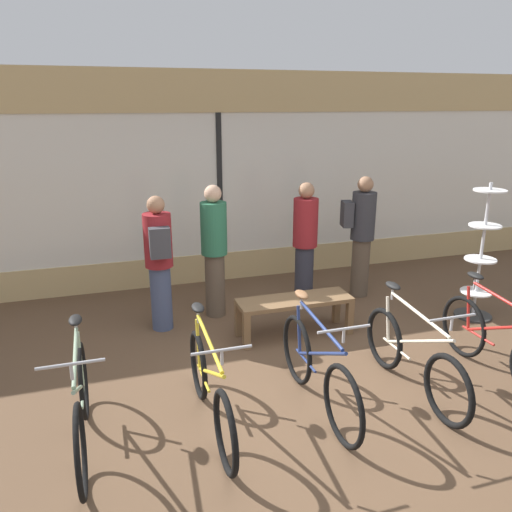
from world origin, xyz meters
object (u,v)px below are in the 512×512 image
(customer_mid_floor, at_px, (305,241))
(customer_by_window, at_px, (214,249))
(bicycle_right, at_px, (412,358))
(bicycle_center, at_px, (317,370))
(customer_near_bench, at_px, (159,260))
(bicycle_far_right, at_px, (497,343))
(bicycle_left, at_px, (210,390))
(accessory_rack, at_px, (480,264))
(display_bench, at_px, (294,305))
(customer_near_rack, at_px, (361,233))
(bicycle_far_left, at_px, (81,406))

(customer_mid_floor, bearing_deg, customer_by_window, -178.21)
(bicycle_right, bearing_deg, bicycle_center, 178.76)
(bicycle_right, xyz_separation_m, customer_near_bench, (-2.15, 2.17, 0.55))
(bicycle_far_right, xyz_separation_m, customer_mid_floor, (-1.11, 2.46, 0.52))
(bicycle_left, bearing_deg, accessory_rack, 18.34)
(display_bench, xyz_separation_m, customer_near_rack, (1.39, 0.96, 0.56))
(bicycle_right, xyz_separation_m, bicycle_far_right, (0.98, -0.03, 0.02))
(accessory_rack, relative_size, customer_near_bench, 1.06)
(display_bench, height_order, customer_by_window, customer_by_window)
(display_bench, bearing_deg, customer_near_rack, 34.53)
(bicycle_center, distance_m, bicycle_far_right, 1.99)
(display_bench, bearing_deg, customer_by_window, 131.53)
(bicycle_center, distance_m, customer_near_bench, 2.49)
(bicycle_far_left, bearing_deg, customer_near_bench, 66.61)
(bicycle_left, height_order, customer_by_window, customer_by_window)
(bicycle_center, relative_size, customer_near_rack, 0.98)
(bicycle_far_right, xyz_separation_m, customer_near_bench, (-3.14, 2.19, 0.53))
(bicycle_far_left, relative_size, display_bench, 1.21)
(bicycle_right, bearing_deg, display_bench, 112.79)
(bicycle_left, xyz_separation_m, accessory_rack, (3.87, 1.28, 0.36))
(accessory_rack, height_order, customer_near_bench, accessory_rack)
(bicycle_far_right, relative_size, accessory_rack, 0.96)
(bicycle_far_right, height_order, customer_by_window, customer_by_window)
(bicycle_left, distance_m, customer_mid_floor, 3.10)
(bicycle_far_left, relative_size, bicycle_far_right, 0.98)
(bicycle_left, distance_m, bicycle_center, 1.01)
(display_bench, height_order, customer_near_rack, customer_near_rack)
(bicycle_right, relative_size, customer_mid_floor, 1.00)
(bicycle_far_left, xyz_separation_m, bicycle_far_right, (4.05, -0.10, -0.01))
(customer_near_rack, bearing_deg, customer_near_bench, -174.06)
(bicycle_far_left, height_order, bicycle_right, bicycle_far_left)
(bicycle_far_left, bearing_deg, display_bench, 30.70)
(bicycle_left, bearing_deg, bicycle_center, -0.27)
(customer_mid_floor, bearing_deg, display_bench, -118.83)
(bicycle_center, height_order, display_bench, bicycle_center)
(display_bench, xyz_separation_m, customer_near_bench, (-1.52, 0.66, 0.53))
(accessory_rack, distance_m, customer_near_bench, 4.11)
(customer_by_window, bearing_deg, customer_mid_floor, 1.79)
(customer_near_rack, bearing_deg, bicycle_left, -138.53)
(customer_mid_floor, bearing_deg, bicycle_far_right, -65.70)
(bicycle_far_left, relative_size, bicycle_right, 0.99)
(display_bench, distance_m, customer_mid_floor, 1.17)
(bicycle_center, height_order, customer_near_rack, customer_near_rack)
(bicycle_right, height_order, display_bench, bicycle_right)
(bicycle_right, height_order, customer_near_rack, customer_near_rack)
(bicycle_center, xyz_separation_m, bicycle_far_right, (1.99, -0.05, -0.00))
(customer_near_rack, bearing_deg, bicycle_far_right, -84.80)
(display_bench, relative_size, customer_mid_floor, 0.81)
(customer_by_window, bearing_deg, bicycle_center, -80.05)
(bicycle_left, bearing_deg, display_bench, 47.27)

